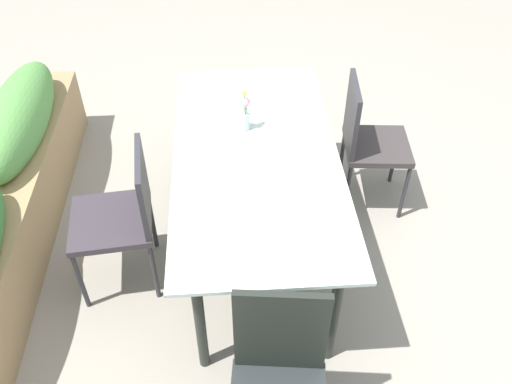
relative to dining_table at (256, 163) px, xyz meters
name	(u,v)px	position (x,y,z in m)	size (l,w,h in m)	color
ground_plane	(270,255)	(-0.08, -0.08, -0.71)	(12.00, 12.00, 0.00)	gray
dining_table	(256,163)	(0.00, 0.00, 0.00)	(1.87, 0.92, 0.78)	#B2C6C1
chair_end_left	(279,379)	(-1.23, -0.01, -0.16)	(0.45, 0.45, 0.99)	#262A2C
chair_far_side	(123,212)	(-0.15, 0.76, -0.19)	(0.49, 0.49, 0.90)	#362F37
chair_near_right	(367,138)	(0.43, -0.76, -0.18)	(0.46, 0.46, 0.93)	#393333
flower_vase	(245,116)	(0.25, 0.05, 0.15)	(0.07, 0.07, 0.26)	silver
planter_box	(3,209)	(0.07, 1.52, -0.33)	(2.90, 0.39, 0.81)	#9E7F56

